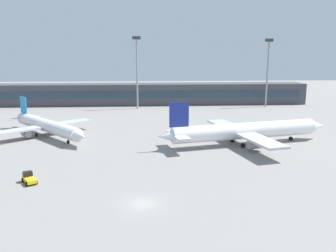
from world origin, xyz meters
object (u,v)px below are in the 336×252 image
object	(u,v)px
airplane_mid	(47,126)
floodlight_tower_west	(137,68)
airplane_near	(247,131)
baggage_tug_yellow	(29,178)
floodlight_tower_east	(268,68)

from	to	relation	value
airplane_mid	floodlight_tower_west	bearing A→B (deg)	64.11
airplane_near	airplane_mid	size ratio (longest dim) A/B	1.46
airplane_mid	baggage_tug_yellow	world-z (taller)	airplane_mid
airplane_mid	airplane_near	bearing A→B (deg)	-12.87
airplane_near	floodlight_tower_west	size ratio (longest dim) A/B	1.54
airplane_mid	floodlight_tower_west	world-z (taller)	floodlight_tower_west
airplane_near	floodlight_tower_east	distance (m)	66.52
airplane_near	floodlight_tower_west	bearing A→B (deg)	115.29
baggage_tug_yellow	floodlight_tower_west	bearing A→B (deg)	78.52
airplane_near	floodlight_tower_east	world-z (taller)	floodlight_tower_east
airplane_mid	floodlight_tower_east	distance (m)	90.95
floodlight_tower_east	airplane_near	bearing A→B (deg)	-113.42
baggage_tug_yellow	floodlight_tower_east	xyz separation A→B (m)	(69.54, 82.24, 15.06)
airplane_mid	floodlight_tower_west	size ratio (longest dim) A/B	1.06
floodlight_tower_west	floodlight_tower_east	size ratio (longest dim) A/B	1.02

